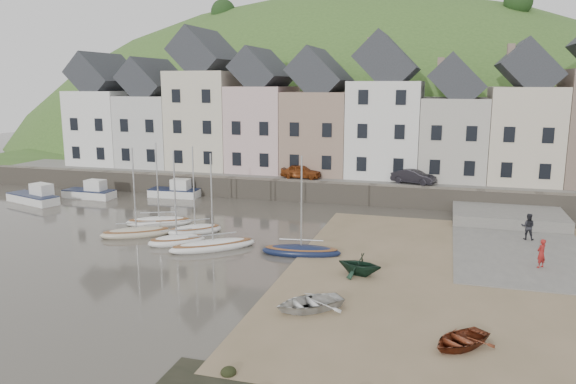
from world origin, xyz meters
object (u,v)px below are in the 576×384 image
(sailboat_0, at_px, (159,221))
(car_left, at_px, (301,172))
(person_dark, at_px, (528,227))
(rowboat_green, at_px, (360,264))
(person_red, at_px, (541,253))
(rowboat_red, at_px, (460,340))
(car_right, at_px, (414,177))
(rowboat_white, at_px, (309,303))

(sailboat_0, relative_size, car_left, 1.69)
(sailboat_0, bearing_deg, person_dark, 6.60)
(rowboat_green, relative_size, person_red, 1.45)
(sailboat_0, bearing_deg, car_left, 62.04)
(sailboat_0, relative_size, rowboat_red, 2.30)
(person_red, xyz_separation_m, car_right, (-8.09, 16.60, 1.29))
(rowboat_white, bearing_deg, person_dark, 104.50)
(rowboat_green, bearing_deg, car_right, -172.61)
(rowboat_white, bearing_deg, rowboat_red, 35.24)
(car_right, bearing_deg, rowboat_white, -168.78)
(rowboat_green, bearing_deg, person_dark, 147.17)
(sailboat_0, xyz_separation_m, car_left, (7.24, 13.64, 1.98))
(person_red, relative_size, car_left, 0.44)
(person_dark, relative_size, car_right, 0.46)
(rowboat_green, xyz_separation_m, person_red, (9.61, 3.90, 0.25))
(rowboat_white, distance_m, rowboat_green, 5.52)
(rowboat_green, bearing_deg, sailboat_0, -101.58)
(person_red, bearing_deg, rowboat_green, -22.16)
(person_red, bearing_deg, car_right, -108.28)
(car_left, bearing_deg, person_red, -129.70)
(person_red, height_order, car_right, car_right)
(rowboat_white, bearing_deg, rowboat_green, 124.94)
(car_left, relative_size, car_right, 0.97)
(sailboat_0, height_order, car_right, sailboat_0)
(rowboat_green, distance_m, person_red, 10.37)
(rowboat_red, xyz_separation_m, person_dark, (4.53, 16.99, 0.66))
(rowboat_green, bearing_deg, rowboat_red, 47.18)
(rowboat_white, relative_size, car_left, 0.87)
(car_right, bearing_deg, car_left, 107.94)
(sailboat_0, distance_m, car_right, 22.29)
(rowboat_white, height_order, car_left, car_left)
(person_red, bearing_deg, person_dark, -134.58)
(sailboat_0, relative_size, person_red, 3.82)
(rowboat_white, xyz_separation_m, person_red, (11.13, 9.20, 0.55))
(rowboat_green, bearing_deg, person_red, 123.73)
(rowboat_green, distance_m, car_left, 22.35)
(person_red, relative_size, person_dark, 0.94)
(person_red, bearing_deg, rowboat_white, -4.68)
(rowboat_green, relative_size, car_left, 0.64)
(person_dark, distance_m, car_left, 21.31)
(rowboat_green, bearing_deg, car_left, -145.23)
(rowboat_red, height_order, person_dark, person_dark)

